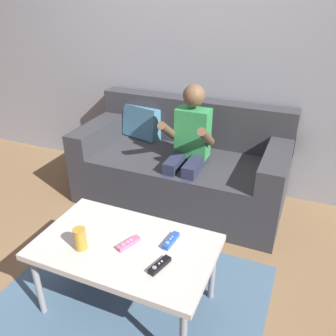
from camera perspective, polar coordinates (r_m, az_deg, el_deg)
The scene contains 10 objects.
ground_plane at distance 2.34m, azimuth -11.64°, elevation -18.81°, with size 10.39×10.39×0.00m, color olive.
wall_back at distance 3.08m, azimuth 3.48°, elevation 19.70°, with size 5.20×0.05×2.50m, color #999EA8.
couch at distance 2.98m, azimuth 2.22°, elevation 0.16°, with size 1.69×0.80×0.82m.
person_seated_on_couch at distance 2.66m, azimuth 3.32°, elevation 3.55°, with size 0.36×0.44×1.04m.
coffee_table at distance 1.95m, azimuth -6.93°, elevation -13.09°, with size 0.95×0.58×0.45m.
area_rug at distance 2.24m, azimuth -6.31°, elevation -20.96°, with size 1.53×1.29×0.01m, color slate.
game_remote_blue_near_edge at distance 1.92m, azimuth 0.45°, elevation -11.69°, with size 0.05×0.14×0.03m.
game_remote_pink_center at distance 1.91m, azimuth -6.43°, elevation -12.04°, with size 0.08×0.14×0.03m.
game_remote_black_far_corner at distance 1.78m, azimuth -1.38°, elevation -15.49°, with size 0.07×0.14×0.03m.
soda_can at distance 1.91m, azimuth -14.07°, elevation -11.08°, with size 0.07×0.07×0.12m, color #B78C2D.
Camera 1 is at (1.02, -1.27, 1.68)m, focal length 37.60 mm.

